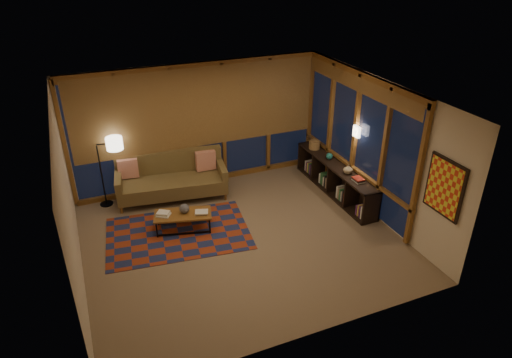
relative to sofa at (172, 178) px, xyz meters
name	(u,v)px	position (x,y,z in m)	size (l,w,h in m)	color
floor	(241,239)	(0.78, -1.99, -0.46)	(5.50, 5.00, 0.01)	tan
ceiling	(239,97)	(0.78, -1.99, 2.24)	(5.50, 5.00, 0.01)	white
walls	(240,174)	(0.78, -1.99, 0.89)	(5.51, 5.01, 2.70)	beige
window_wall_back	(199,126)	(0.78, 0.44, 0.89)	(5.30, 0.16, 2.60)	brown
window_wall_right	(354,138)	(3.46, -1.39, 0.89)	(0.16, 3.70, 2.60)	brown
wall_art	(444,187)	(3.49, -3.84, 0.99)	(0.06, 0.74, 0.94)	red
wall_sconce	(357,132)	(3.40, -1.54, 1.09)	(0.12, 0.18, 0.22)	white
sofa	(172,178)	(0.00, 0.00, 0.00)	(2.23, 0.90, 0.91)	brown
pillow_left	(128,170)	(-0.81, 0.34, 0.20)	(0.41, 0.14, 0.41)	#B83121
pillow_right	(206,161)	(0.78, 0.08, 0.21)	(0.42, 0.14, 0.42)	#B83121
area_rug	(178,233)	(-0.24, -1.37, -0.45)	(2.60, 1.73, 0.01)	maroon
coffee_table	(183,222)	(-0.10, -1.28, -0.28)	(1.06, 0.48, 0.35)	brown
book_stack_a	(163,214)	(-0.45, -1.19, -0.07)	(0.21, 0.17, 0.06)	white
book_stack_b	(202,212)	(0.23, -1.40, -0.08)	(0.22, 0.17, 0.04)	white
ceramic_pot	(184,208)	(-0.06, -1.26, -0.01)	(0.18, 0.18, 0.18)	#2B2B30
floor_lamp	(101,172)	(-1.35, 0.25, 0.28)	(0.49, 0.32, 1.48)	black
bookshelf	(335,179)	(3.27, -1.14, -0.12)	(0.40, 2.68, 0.67)	black
basket	(314,145)	(3.25, -0.22, 0.31)	(0.24, 0.24, 0.18)	tan
teal_bowl	(329,156)	(3.27, -0.84, 0.29)	(0.14, 0.14, 0.14)	#1D6A66
vase	(348,169)	(3.27, -1.57, 0.31)	(0.19, 0.19, 0.20)	tan
shelf_book_stack	(358,180)	(3.27, -1.94, 0.25)	(0.18, 0.25, 0.07)	white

